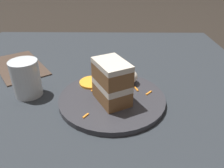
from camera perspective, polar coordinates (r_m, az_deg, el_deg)
ground_plane at (r=0.63m, az=-5.36°, el=-5.66°), size 6.00×6.00×0.00m
dining_table at (r=0.62m, az=-5.44°, el=-4.25°), size 1.04×1.19×0.04m
plate at (r=0.57m, az=-0.00°, el=-3.85°), size 0.28×0.28×0.01m
cake_slice at (r=0.53m, az=-0.06°, el=0.53°), size 0.10×0.12×0.11m
cream_dollop at (r=0.62m, az=3.91°, el=1.95°), size 0.06×0.05×0.04m
orange_garnish at (r=0.63m, az=-5.19°, el=0.43°), size 0.07×0.07×0.01m
carrot_shreds_scatter at (r=0.57m, az=2.43°, el=-3.01°), size 0.17×0.14×0.00m
drinking_glass at (r=0.63m, az=-21.29°, el=0.97°), size 0.07×0.07×0.10m
menu_card at (r=0.83m, az=-23.00°, el=4.35°), size 0.26×0.28×0.00m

